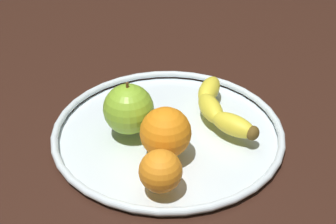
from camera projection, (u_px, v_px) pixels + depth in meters
The scene contains 6 objects.
ground_plane at pixel (168, 145), 83.32cm from camera, with size 168.62×168.62×4.00cm, color black.
fruit_bowl at pixel (168, 131), 81.67cm from camera, with size 38.60×38.60×1.80cm.
banana at pixel (219, 108), 82.73cm from camera, with size 19.45×9.18×3.45cm.
apple at pixel (128, 108), 78.53cm from camera, with size 8.22×8.22×9.02cm.
orange_center at pixel (166, 133), 73.34cm from camera, with size 7.84×7.84×7.84cm, color orange.
orange_front_left at pixel (161, 171), 67.42cm from camera, with size 6.14×6.14×6.14cm, color orange.
Camera 1 is at (65.13, -8.23, 49.61)cm, focal length 52.35 mm.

